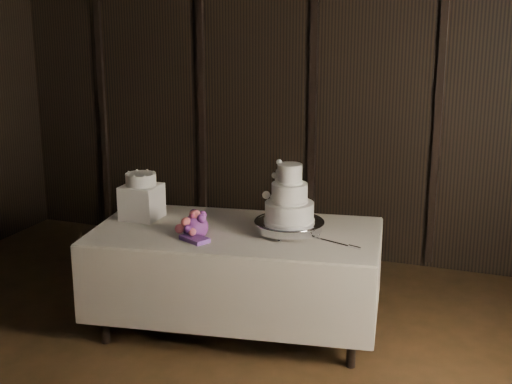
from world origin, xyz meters
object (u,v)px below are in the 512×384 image
Objects in this scene: cake_stand at (289,227)px; bouquet at (195,225)px; wedding_cake at (285,199)px; small_cake at (141,179)px; box_pedestal at (142,202)px; display_table at (236,276)px.

cake_stand is 1.16× the size of bouquet.
small_cake is at bearing -160.30° from wedding_cake.
cake_stand is 1.86× the size of box_pedestal.
small_cake is (-0.75, 0.02, 0.64)m from display_table.
box_pedestal is 0.17m from small_cake.
cake_stand is 0.64m from bouquet.
wedding_cake is 0.63m from bouquet.
cake_stand is 0.21m from wedding_cake.
wedding_cake reaches higher than bouquet.
box_pedestal is at bearing -160.30° from wedding_cake.
bouquet is (-0.22, -0.19, 0.41)m from display_table.
box_pedestal is at bearing 0.00° from small_cake.
display_table is 5.32× the size of wedding_cake.
wedding_cake is 1.80× the size of small_cake.
cake_stand is 1.15m from small_cake.
small_cake reaches higher than display_table.
small_cake is at bearing -178.13° from cake_stand.
display_table is 4.40× the size of cake_stand.
bouquet reaches higher than display_table.
box_pedestal is 1.17× the size of small_cake.
display_table is at bearing -1.67° from small_cake.
display_table is at bearing -1.67° from box_pedestal.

